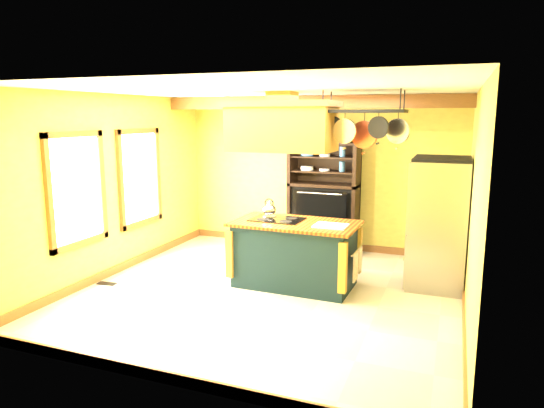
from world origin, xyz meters
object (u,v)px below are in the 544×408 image
Objects in this scene: kitchen_island at (295,253)px; refrigerator at (437,226)px; hutch at (324,205)px; range_hood at (282,125)px; pot_rack at (364,120)px.

kitchen_island is 0.99× the size of refrigerator.
hutch is at bearing 94.05° from kitchen_island.
range_hood reaches higher than hutch.
hutch is at bearing 117.84° from pot_rack.
pot_rack is at bearing 2.32° from kitchen_island.
refrigerator is (2.06, 0.71, -1.39)m from range_hood.
hutch is (-0.99, 1.87, -1.50)m from pot_rack.
pot_rack is at bearing -143.77° from refrigerator.
refrigerator is at bearing -31.13° from hutch.
pot_rack is (0.91, 0.01, 1.86)m from kitchen_island.
range_hood is 2.36m from hutch.
range_hood reaches higher than refrigerator.
range_hood is at bearing -179.37° from pot_rack.
kitchen_island is at bearing -159.12° from refrigerator.
kitchen_island is 1.19× the size of range_hood.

